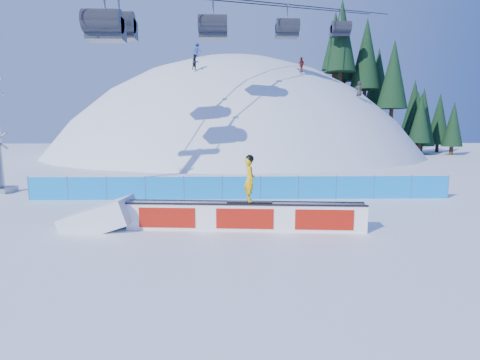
{
  "coord_description": "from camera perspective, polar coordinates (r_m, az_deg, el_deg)",
  "views": [
    {
      "loc": [
        -0.56,
        -14.82,
        3.68
      ],
      "look_at": [
        -0.16,
        0.8,
        1.53
      ],
      "focal_mm": 28.0,
      "sensor_mm": 36.0,
      "label": 1
    }
  ],
  "objects": [
    {
      "name": "treeline",
      "position": [
        61.2,
        22.16,
        12.74
      ],
      "size": [
        21.9,
        12.93,
        19.64
      ],
      "color": "#342014",
      "rests_on": "ground"
    },
    {
      "name": "snow_hill",
      "position": [
        60.82,
        -0.86,
        -13.05
      ],
      "size": [
        64.0,
        64.0,
        64.0
      ],
      "color": "white",
      "rests_on": "ground"
    },
    {
      "name": "chairlift",
      "position": [
        44.63,
        5.99,
        25.01
      ],
      "size": [
        40.8,
        41.7,
        22.0
      ],
      "color": "gray",
      "rests_on": "ground"
    },
    {
      "name": "safety_fence",
      "position": [
        19.57,
        0.2,
        -1.22
      ],
      "size": [
        22.05,
        0.05,
        1.3
      ],
      "color": "#0786E7",
      "rests_on": "ground"
    },
    {
      "name": "rail_box",
      "position": [
        13.7,
        0.77,
        -5.55
      ],
      "size": [
        8.69,
        1.31,
        1.04
      ],
      "rotation": [
        0.0,
        0.0,
        -0.08
      ],
      "color": "white",
      "rests_on": "ground"
    },
    {
      "name": "snowboarder",
      "position": [
        13.44,
        1.47,
        0.15
      ],
      "size": [
        1.67,
        0.64,
        1.72
      ],
      "rotation": [
        0.0,
        0.0,
        1.74
      ],
      "color": "black",
      "rests_on": "rail_box"
    },
    {
      "name": "distant_skiers",
      "position": [
        45.92,
        1.64,
        17.29
      ],
      "size": [
        20.05,
        9.14,
        7.15
      ],
      "color": "black",
      "rests_on": "ground"
    },
    {
      "name": "snow_ramp",
      "position": [
        15.05,
        -20.47,
        -6.84
      ],
      "size": [
        2.74,
        1.84,
        1.64
      ],
      "primitive_type": null,
      "rotation": [
        0.0,
        -0.31,
        -0.08
      ],
      "color": "white",
      "rests_on": "ground"
    },
    {
      "name": "ground",
      "position": [
        15.28,
        0.69,
        -6.11
      ],
      "size": [
        160.0,
        160.0,
        0.0
      ],
      "primitive_type": "plane",
      "color": "white",
      "rests_on": "ground"
    }
  ]
}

